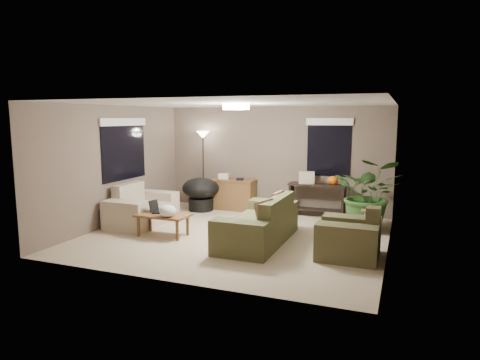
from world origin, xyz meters
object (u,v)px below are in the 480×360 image
at_px(main_sofa, 260,226).
at_px(floor_lamp, 203,144).
at_px(papasan_chair, 201,191).
at_px(houseplant, 369,202).
at_px(coffee_table, 163,217).
at_px(console_table, 317,197).
at_px(loveseat, 141,210).
at_px(desk, 233,194).
at_px(armchair, 350,239).
at_px(cat_scratching_post, 367,224).

xyz_separation_m(main_sofa, floor_lamp, (-2.33, 2.43, 1.30)).
distance_m(papasan_chair, houseplant, 3.98).
distance_m(coffee_table, console_table, 3.63).
height_order(main_sofa, loveseat, same).
bearing_deg(houseplant, desk, 166.64).
bearing_deg(coffee_table, houseplant, 27.99).
relative_size(desk, papasan_chair, 1.22).
distance_m(armchair, desk, 4.12).
height_order(armchair, houseplant, houseplant).
relative_size(console_table, papasan_chair, 1.44).
distance_m(loveseat, coffee_table, 1.15).
bearing_deg(papasan_chair, floor_lamp, 106.66).
xyz_separation_m(main_sofa, papasan_chair, (-2.21, 2.04, 0.17)).
bearing_deg(desk, main_sofa, -57.94).
bearing_deg(floor_lamp, loveseat, -103.09).
bearing_deg(coffee_table, floor_lamp, 99.77).
bearing_deg(floor_lamp, console_table, 0.22).
distance_m(desk, console_table, 2.06).
distance_m(coffee_table, papasan_chair, 2.33).
bearing_deg(papasan_chair, main_sofa, -42.63).
bearing_deg(armchair, houseplant, 86.02).
xyz_separation_m(console_table, papasan_chair, (-2.76, -0.41, 0.03)).
bearing_deg(console_table, armchair, -68.33).
bearing_deg(papasan_chair, houseplant, -5.57).
bearing_deg(desk, papasan_chair, -150.72).
height_order(armchair, papasan_chair, armchair).
bearing_deg(houseplant, loveseat, -164.49).
bearing_deg(coffee_table, cat_scratching_post, 22.40).
bearing_deg(cat_scratching_post, main_sofa, -145.17).
height_order(loveseat, floor_lamp, floor_lamp).
height_order(loveseat, cat_scratching_post, loveseat).
xyz_separation_m(armchair, desk, (-3.13, 2.68, 0.08)).
relative_size(loveseat, floor_lamp, 0.84).
bearing_deg(main_sofa, houseplant, 43.35).
height_order(coffee_table, console_table, console_table).
distance_m(houseplant, cat_scratching_post, 0.55).
relative_size(armchair, cat_scratching_post, 2.00).
xyz_separation_m(armchair, floor_lamp, (-3.95, 2.68, 1.30)).
xyz_separation_m(main_sofa, armchair, (1.61, -0.25, 0.00)).
height_order(papasan_chair, floor_lamp, floor_lamp).
xyz_separation_m(coffee_table, houseplant, (3.61, 1.92, 0.21)).
relative_size(coffee_table, console_table, 0.77).
height_order(loveseat, coffee_table, loveseat).
height_order(coffee_table, houseplant, houseplant).
distance_m(loveseat, armchair, 4.47).
bearing_deg(loveseat, floor_lamp, 76.91).
distance_m(desk, floor_lamp, 1.46).
height_order(main_sofa, cat_scratching_post, main_sofa).
bearing_deg(loveseat, houseplant, 15.51).
bearing_deg(floor_lamp, coffee_table, -80.23).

